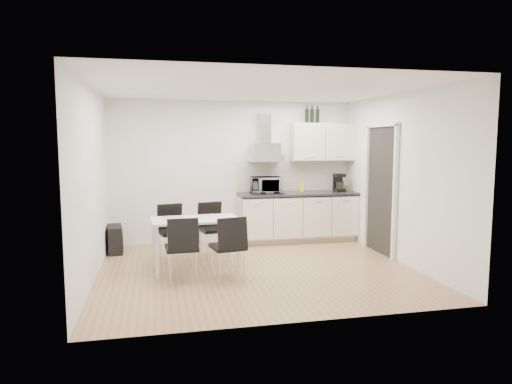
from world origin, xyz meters
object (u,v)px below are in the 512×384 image
dining_table (195,225)px  guitar_amp (115,239)px  chair_far_left (173,233)px  chair_far_right (214,230)px  chair_near_right (228,248)px  floor_speaker (193,236)px  chair_near_left (182,249)px  kitchenette (299,197)px

dining_table → guitar_amp: 1.84m
chair_far_left → chair_far_right: same height
chair_near_right → floor_speaker: bearing=86.8°
chair_far_right → chair_near_left: bearing=51.4°
kitchenette → chair_far_left: size_ratio=2.86×
chair_near_right → guitar_amp: chair_near_right is taller
chair_far_left → chair_near_left: size_ratio=1.00×
guitar_amp → chair_near_left: bearing=-66.7°
dining_table → chair_near_left: chair_near_left is taller
kitchenette → guitar_amp: 3.36m
kitchenette → floor_speaker: 2.08m
chair_far_left → chair_near_left: (0.07, -1.08, 0.00)m
chair_near_left → chair_far_right: bearing=60.7°
kitchenette → chair_near_left: (-2.28, -2.04, -0.39)m
chair_near_right → chair_far_right: bearing=81.6°
chair_near_left → floor_speaker: chair_near_left is taller
dining_table → chair_far_right: bearing=58.3°
dining_table → chair_far_left: bearing=115.2°
chair_far_left → chair_far_right: (0.64, 0.08, 0.00)m
dining_table → chair_far_right: chair_far_right is taller
dining_table → chair_near_right: chair_near_right is taller
kitchenette → guitar_amp: (-3.30, -0.23, -0.60)m
floor_speaker → chair_near_left: bearing=-78.0°
dining_table → chair_near_right: size_ratio=1.47×
chair_near_right → floor_speaker: chair_near_right is taller
kitchenette → guitar_amp: size_ratio=4.46×
chair_far_right → guitar_amp: chair_far_right is taller
dining_table → chair_near_right: 0.74m
kitchenette → chair_near_left: size_ratio=2.86×
kitchenette → floor_speaker: kitchenette is taller
kitchenette → chair_far_left: 2.58m
chair_far_left → chair_near_right: size_ratio=1.00×
chair_far_left → guitar_amp: size_ratio=1.56×
chair_near_right → guitar_amp: (-1.63, 1.89, -0.21)m
chair_near_left → chair_far_left: bearing=90.8°
kitchenette → chair_far_left: (-2.36, -0.96, -0.39)m
kitchenette → chair_far_right: (-1.71, -0.88, -0.39)m
chair_near_left → floor_speaker: 2.25m
kitchenette → chair_far_right: bearing=-152.8°
kitchenette → chair_near_left: kitchenette is taller
chair_far_right → chair_near_left: (-0.57, -1.16, 0.00)m
chair_far_left → chair_far_right: size_ratio=1.00×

